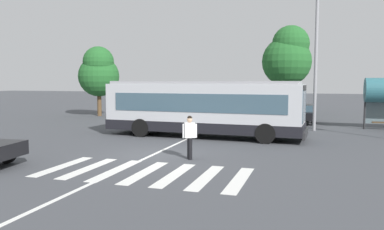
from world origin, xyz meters
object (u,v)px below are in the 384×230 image
at_px(pedestrian_crossing_street, 190,135).
at_px(parked_car_black, 302,112).
at_px(parked_car_charcoal, 230,111).
at_px(parked_car_white, 164,109).
at_px(parked_car_teal, 263,112).
at_px(twin_arm_street_lamp, 317,31).
at_px(parked_car_champagne, 195,110).
at_px(background_tree_left, 99,72).
at_px(city_transit_bus, 203,108).
at_px(background_tree_right, 288,56).

xyz_separation_m(pedestrian_crossing_street, parked_car_black, (3.83, 14.84, -0.20)).
xyz_separation_m(parked_car_charcoal, parked_car_black, (5.31, 0.17, 0.00)).
relative_size(parked_car_white, parked_car_teal, 1.02).
height_order(pedestrian_crossing_street, parked_car_charcoal, pedestrian_crossing_street).
bearing_deg(parked_car_white, parked_car_charcoal, -1.82).
height_order(parked_car_charcoal, twin_arm_street_lamp, twin_arm_street_lamp).
relative_size(pedestrian_crossing_street, parked_car_champagne, 0.37).
height_order(parked_car_champagne, background_tree_left, background_tree_left).
xyz_separation_m(parked_car_champagne, background_tree_left, (-8.91, 0.83, 3.03)).
distance_m(city_transit_bus, parked_car_black, 10.19).
bearing_deg(pedestrian_crossing_street, parked_car_black, 75.51).
distance_m(city_transit_bus, parked_car_charcoal, 8.73).
distance_m(city_transit_bus, parked_car_teal, 8.72).
bearing_deg(background_tree_left, parked_car_charcoal, -2.77).
bearing_deg(background_tree_left, parked_car_white, -3.61).
bearing_deg(parked_car_teal, background_tree_right, 81.66).
bearing_deg(parked_car_champagne, background_tree_right, 50.92).
bearing_deg(background_tree_right, parked_car_teal, -98.34).
distance_m(parked_car_teal, twin_arm_street_lamp, 7.47).
bearing_deg(parked_car_charcoal, parked_car_white, 178.18).
xyz_separation_m(parked_car_white, parked_car_champagne, (2.74, -0.44, 0.00)).
bearing_deg(parked_car_white, parked_car_black, -0.01).
relative_size(parked_car_charcoal, background_tree_right, 0.56).
xyz_separation_m(parked_car_white, parked_car_teal, (8.02, -0.48, 0.00)).
bearing_deg(parked_car_champagne, background_tree_left, 174.68).
relative_size(pedestrian_crossing_street, parked_car_teal, 0.38).
distance_m(parked_car_black, background_tree_right, 8.89).
xyz_separation_m(pedestrian_crossing_street, background_tree_left, (-13.08, 15.23, 2.83)).
height_order(parked_car_teal, background_tree_right, background_tree_right).
bearing_deg(city_transit_bus, parked_car_black, 60.73).
bearing_deg(parked_car_charcoal, pedestrian_crossing_street, -84.26).
height_order(parked_car_champagne, parked_car_teal, same).
xyz_separation_m(parked_car_teal, twin_arm_street_lamp, (3.59, -3.82, 5.32)).
bearing_deg(city_transit_bus, parked_car_teal, 75.03).
bearing_deg(parked_car_white, city_transit_bus, -56.89).
bearing_deg(parked_car_teal, parked_car_white, 176.58).
bearing_deg(background_tree_left, background_tree_right, 24.87).
bearing_deg(city_transit_bus, pedestrian_crossing_street, -79.27).
xyz_separation_m(parked_car_champagne, twin_arm_street_lamp, (8.87, -3.86, 5.32)).
relative_size(parked_car_charcoal, twin_arm_street_lamp, 0.45).
xyz_separation_m(pedestrian_crossing_street, background_tree_right, (2.28, 22.35, 4.30)).
xyz_separation_m(parked_car_champagne, background_tree_right, (6.46, 7.95, 4.50)).
height_order(parked_car_white, twin_arm_street_lamp, twin_arm_street_lamp).
bearing_deg(parked_car_champagne, parked_car_teal, -0.43).
relative_size(city_transit_bus, background_tree_left, 1.84).
height_order(pedestrian_crossing_street, parked_car_champagne, pedestrian_crossing_street).
height_order(pedestrian_crossing_street, parked_car_black, pedestrian_crossing_street).
height_order(parked_car_charcoal, parked_car_black, same).
bearing_deg(parked_car_charcoal, parked_car_champagne, -174.35).
bearing_deg(background_tree_right, parked_car_black, -78.34).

